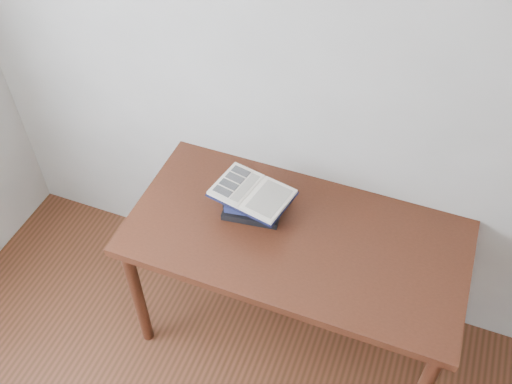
% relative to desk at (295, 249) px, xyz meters
% --- Properties ---
extents(desk, '(1.48, 0.74, 0.79)m').
position_rel_desk_xyz_m(desk, '(0.00, 0.00, 0.00)').
color(desk, '#492012').
rests_on(desk, ground).
extents(book_stack, '(0.27, 0.21, 0.12)m').
position_rel_desk_xyz_m(book_stack, '(-0.23, 0.07, 0.16)').
color(book_stack, black).
rests_on(book_stack, desk).
extents(open_book, '(0.37, 0.29, 0.03)m').
position_rel_desk_xyz_m(open_book, '(-0.22, 0.05, 0.23)').
color(open_book, black).
rests_on(open_book, book_stack).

